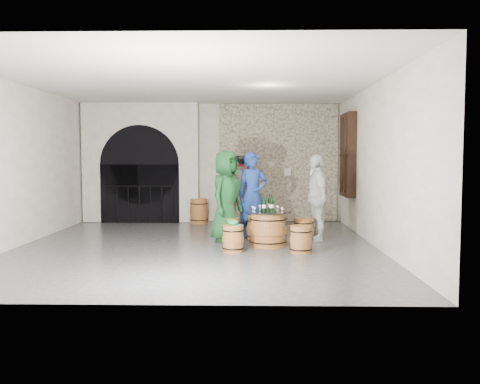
{
  "coord_description": "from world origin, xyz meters",
  "views": [
    {
      "loc": [
        1.07,
        -9.9,
        1.76
      ],
      "look_at": [
        0.84,
        0.3,
        1.05
      ],
      "focal_mm": 38.0,
      "sensor_mm": 36.0,
      "label": 1
    }
  ],
  "objects_px": {
    "barrel_stool_far": "(256,227)",
    "person_white": "(316,198)",
    "barrel_stool_right": "(304,230)",
    "person_blue": "(253,195)",
    "wine_bottle_left": "(264,205)",
    "wine_bottle_right": "(270,204)",
    "wine_bottle_center": "(272,205)",
    "corking_press": "(242,184)",
    "barrel_table": "(268,229)",
    "person_green": "(226,196)",
    "barrel_stool_near_left": "(233,239)",
    "side_barrel": "(199,211)",
    "barrel_stool_near_right": "(301,240)",
    "barrel_stool_left": "(231,230)"
  },
  "relations": [
    {
      "from": "barrel_stool_far",
      "to": "barrel_stool_near_right",
      "type": "bearing_deg",
      "value": -63.09
    },
    {
      "from": "person_white",
      "to": "side_barrel",
      "type": "distance_m",
      "value": 3.9
    },
    {
      "from": "barrel_table",
      "to": "barrel_stool_right",
      "type": "distance_m",
      "value": 0.91
    },
    {
      "from": "wine_bottle_left",
      "to": "corking_press",
      "type": "distance_m",
      "value": 3.53
    },
    {
      "from": "barrel_stool_near_left",
      "to": "wine_bottle_center",
      "type": "distance_m",
      "value": 1.12
    },
    {
      "from": "barrel_table",
      "to": "wine_bottle_right",
      "type": "xyz_separation_m",
      "value": [
        0.03,
        0.19,
        0.48
      ]
    },
    {
      "from": "barrel_table",
      "to": "person_green",
      "type": "xyz_separation_m",
      "value": [
        -0.85,
        0.57,
        0.6
      ]
    },
    {
      "from": "wine_bottle_center",
      "to": "corking_press",
      "type": "bearing_deg",
      "value": 100.74
    },
    {
      "from": "barrel_stool_right",
      "to": "corking_press",
      "type": "height_order",
      "value": "corking_press"
    },
    {
      "from": "person_blue",
      "to": "side_barrel",
      "type": "height_order",
      "value": "person_blue"
    },
    {
      "from": "barrel_stool_near_left",
      "to": "corking_press",
      "type": "height_order",
      "value": "corking_press"
    },
    {
      "from": "wine_bottle_center",
      "to": "wine_bottle_right",
      "type": "bearing_deg",
      "value": 100.23
    },
    {
      "from": "wine_bottle_center",
      "to": "corking_press",
      "type": "xyz_separation_m",
      "value": [
        -0.66,
        3.46,
        0.22
      ]
    },
    {
      "from": "person_white",
      "to": "side_barrel",
      "type": "height_order",
      "value": "person_white"
    },
    {
      "from": "barrel_stool_far",
      "to": "side_barrel",
      "type": "bearing_deg",
      "value": 120.68
    },
    {
      "from": "barrel_stool_right",
      "to": "person_blue",
      "type": "xyz_separation_m",
      "value": [
        -1.05,
        0.69,
        0.68
      ]
    },
    {
      "from": "wine_bottle_center",
      "to": "barrel_stool_far",
      "type": "bearing_deg",
      "value": 108.41
    },
    {
      "from": "barrel_stool_left",
      "to": "barrel_stool_near_left",
      "type": "distance_m",
      "value": 1.12
    },
    {
      "from": "barrel_stool_far",
      "to": "person_white",
      "type": "distance_m",
      "value": 1.43
    },
    {
      "from": "wine_bottle_right",
      "to": "side_barrel",
      "type": "relative_size",
      "value": 0.5
    },
    {
      "from": "barrel_table",
      "to": "barrel_stool_near_right",
      "type": "xyz_separation_m",
      "value": [
        0.58,
        -0.7,
        -0.09
      ]
    },
    {
      "from": "barrel_table",
      "to": "barrel_stool_near_left",
      "type": "height_order",
      "value": "barrel_table"
    },
    {
      "from": "wine_bottle_left",
      "to": "side_barrel",
      "type": "relative_size",
      "value": 0.5
    },
    {
      "from": "person_blue",
      "to": "wine_bottle_right",
      "type": "height_order",
      "value": "person_blue"
    },
    {
      "from": "wine_bottle_right",
      "to": "barrel_stool_near_right",
      "type": "bearing_deg",
      "value": -58.56
    },
    {
      "from": "wine_bottle_center",
      "to": "barrel_stool_right",
      "type": "bearing_deg",
      "value": 36.02
    },
    {
      "from": "wine_bottle_left",
      "to": "corking_press",
      "type": "height_order",
      "value": "corking_press"
    },
    {
      "from": "wine_bottle_center",
      "to": "side_barrel",
      "type": "relative_size",
      "value": 0.5
    },
    {
      "from": "person_green",
      "to": "wine_bottle_center",
      "type": "height_order",
      "value": "person_green"
    },
    {
      "from": "barrel_stool_near_left",
      "to": "wine_bottle_left",
      "type": "relative_size",
      "value": 1.55
    },
    {
      "from": "person_blue",
      "to": "wine_bottle_left",
      "type": "xyz_separation_m",
      "value": [
        0.22,
        -1.22,
        -0.11
      ]
    },
    {
      "from": "person_white",
      "to": "side_barrel",
      "type": "bearing_deg",
      "value": -143.48
    },
    {
      "from": "barrel_table",
      "to": "barrel_stool_left",
      "type": "height_order",
      "value": "barrel_table"
    },
    {
      "from": "barrel_stool_right",
      "to": "wine_bottle_right",
      "type": "distance_m",
      "value": 0.97
    },
    {
      "from": "barrel_stool_right",
      "to": "person_blue",
      "type": "distance_m",
      "value": 1.43
    },
    {
      "from": "barrel_table",
      "to": "person_white",
      "type": "height_order",
      "value": "person_white"
    },
    {
      "from": "barrel_stool_left",
      "to": "person_blue",
      "type": "relative_size",
      "value": 0.27
    },
    {
      "from": "barrel_stool_near_right",
      "to": "person_green",
      "type": "height_order",
      "value": "person_green"
    },
    {
      "from": "barrel_stool_far",
      "to": "barrel_stool_right",
      "type": "distance_m",
      "value": 1.04
    },
    {
      "from": "person_white",
      "to": "wine_bottle_left",
      "type": "relative_size",
      "value": 5.58
    },
    {
      "from": "wine_bottle_left",
      "to": "corking_press",
      "type": "xyz_separation_m",
      "value": [
        -0.51,
        3.49,
        0.22
      ]
    },
    {
      "from": "wine_bottle_right",
      "to": "side_barrel",
      "type": "distance_m",
      "value": 3.69
    },
    {
      "from": "barrel_stool_left",
      "to": "wine_bottle_right",
      "type": "height_order",
      "value": "wine_bottle_right"
    },
    {
      "from": "barrel_stool_near_right",
      "to": "person_blue",
      "type": "xyz_separation_m",
      "value": [
        -0.88,
        1.89,
        0.68
      ]
    },
    {
      "from": "barrel_stool_far",
      "to": "person_white",
      "type": "bearing_deg",
      "value": -8.26
    },
    {
      "from": "barrel_stool_near_left",
      "to": "wine_bottle_left",
      "type": "bearing_deg",
      "value": 45.35
    },
    {
      "from": "barrel_stool_near_right",
      "to": "person_white",
      "type": "bearing_deg",
      "value": 71.86
    },
    {
      "from": "barrel_stool_left",
      "to": "barrel_stool_far",
      "type": "relative_size",
      "value": 1.0
    },
    {
      "from": "barrel_stool_far",
      "to": "wine_bottle_left",
      "type": "bearing_deg",
      "value": -81.05
    },
    {
      "from": "person_green",
      "to": "side_barrel",
      "type": "distance_m",
      "value": 3.02
    }
  ]
}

